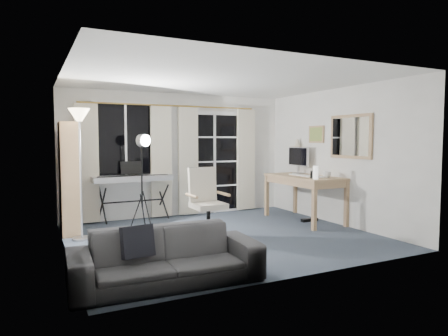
% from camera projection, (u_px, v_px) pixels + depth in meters
% --- Properties ---
extents(floor, '(4.50, 4.00, 0.02)m').
position_uv_depth(floor, '(223.00, 237.00, 6.17)').
color(floor, '#3A4554').
rests_on(floor, ground).
extents(window, '(1.20, 0.08, 1.40)m').
position_uv_depth(window, '(125.00, 140.00, 7.37)').
color(window, white).
rests_on(window, floor).
extents(french_door, '(1.32, 0.09, 2.11)m').
position_uv_depth(french_door, '(214.00, 163.00, 8.19)').
color(french_door, white).
rests_on(french_door, floor).
extents(curtains, '(3.60, 0.07, 2.13)m').
position_uv_depth(curtains, '(174.00, 161.00, 7.71)').
color(curtains, gold).
rests_on(curtains, floor).
extents(bookshelf, '(0.30, 0.83, 1.77)m').
position_uv_depth(bookshelf, '(67.00, 181.00, 6.37)').
color(bookshelf, tan).
rests_on(bookshelf, floor).
extents(torchiere_lamp, '(0.37, 0.37, 1.96)m').
position_uv_depth(torchiere_lamp, '(80.00, 134.00, 5.89)').
color(torchiere_lamp, '#B2B2B7').
rests_on(torchiere_lamp, floor).
extents(keyboard_piano, '(1.43, 0.71, 1.03)m').
position_uv_depth(keyboard_piano, '(133.00, 179.00, 7.20)').
color(keyboard_piano, black).
rests_on(keyboard_piano, floor).
extents(studio_light, '(0.37, 0.37, 1.62)m').
position_uv_depth(studio_light, '(143.00, 152.00, 6.61)').
color(studio_light, black).
rests_on(studio_light, floor).
extents(office_chair, '(0.71, 0.75, 1.07)m').
position_uv_depth(office_chair, '(205.00, 196.00, 6.11)').
color(office_chair, black).
rests_on(office_chair, floor).
extents(desk, '(0.79, 1.57, 0.84)m').
position_uv_depth(desk, '(304.00, 181.00, 7.34)').
color(desk, tan).
rests_on(desk, floor).
extents(monitor, '(0.20, 0.60, 0.52)m').
position_uv_depth(monitor, '(298.00, 157.00, 7.80)').
color(monitor, silver).
rests_on(monitor, desk).
extents(desk_clutter, '(0.50, 0.95, 1.06)m').
position_uv_depth(desk_clutter, '(309.00, 187.00, 7.10)').
color(desk_clutter, white).
rests_on(desk_clutter, desk).
extents(mug, '(0.14, 0.11, 0.14)m').
position_uv_depth(mug, '(327.00, 174.00, 6.93)').
color(mug, silver).
rests_on(mug, desk).
extents(wall_mirror, '(0.04, 0.94, 0.74)m').
position_uv_depth(wall_mirror, '(351.00, 137.00, 6.72)').
color(wall_mirror, tan).
rests_on(wall_mirror, floor).
extents(framed_print, '(0.03, 0.42, 0.32)m').
position_uv_depth(framed_print, '(316.00, 134.00, 7.53)').
color(framed_print, tan).
rests_on(framed_print, floor).
extents(wall_shelf, '(0.16, 0.30, 0.18)m').
position_uv_depth(wall_shelf, '(297.00, 144.00, 7.96)').
color(wall_shelf, tan).
rests_on(wall_shelf, floor).
extents(sofa, '(1.98, 0.67, 0.76)m').
position_uv_depth(sofa, '(166.00, 247.00, 4.13)').
color(sofa, '#323335').
rests_on(sofa, floor).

